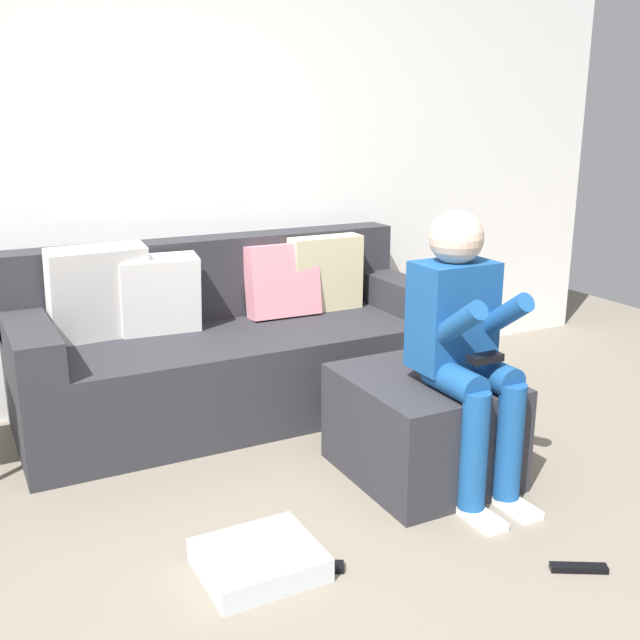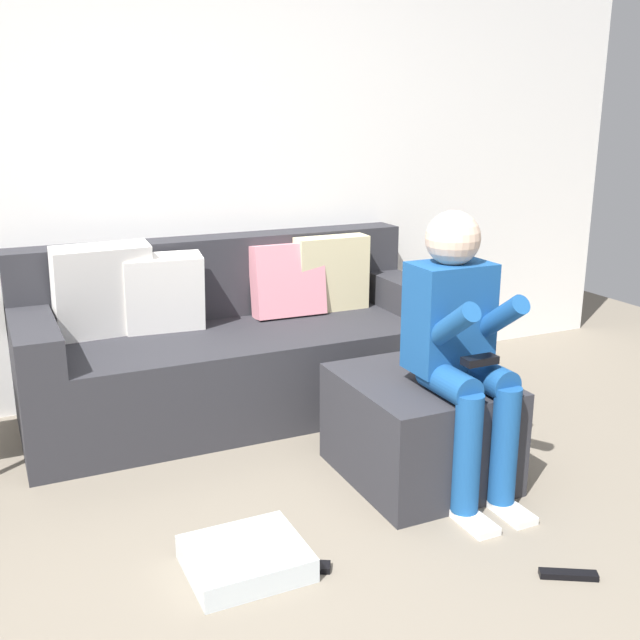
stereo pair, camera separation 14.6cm
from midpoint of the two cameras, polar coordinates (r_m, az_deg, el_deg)
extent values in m
plane|color=slate|center=(2.50, 5.56, -22.00)|extent=(7.62, 7.62, 0.00)
cube|color=white|center=(4.08, -10.36, 11.57)|extent=(5.86, 0.10, 2.49)
cube|color=#2D2D33|center=(3.89, -5.17, -3.87)|extent=(2.15, 0.85, 0.45)
cube|color=#2D2D33|center=(4.07, -6.88, 3.37)|extent=(2.15, 0.20, 0.43)
cube|color=#2D2D33|center=(3.61, -20.03, -1.18)|extent=(0.20, 0.85, 0.17)
cube|color=#2D2D33|center=(4.21, 7.31, 2.01)|extent=(0.20, 0.85, 0.17)
cube|color=white|center=(3.75, -15.22, 2.11)|extent=(0.47, 0.23, 0.48)
cube|color=white|center=(3.81, -10.81, 2.02)|extent=(0.40, 0.24, 0.40)
cube|color=beige|center=(4.14, 1.89, 3.57)|extent=(0.41, 0.13, 0.41)
cube|color=pink|center=(4.03, -1.44, 3.07)|extent=(0.39, 0.19, 0.40)
cube|color=#2D2D33|center=(3.25, 8.87, -8.12)|extent=(0.61, 0.70, 0.45)
cube|color=#194C8C|center=(3.05, 11.20, 0.25)|extent=(0.32, 0.21, 0.44)
sphere|color=beige|center=(2.98, 11.52, 6.13)|extent=(0.22, 0.22, 0.22)
cylinder|color=#194C8C|center=(2.95, 11.21, -4.71)|extent=(0.13, 0.29, 0.13)
cylinder|color=#194C8C|center=(2.94, 12.60, -9.95)|extent=(0.11, 0.11, 0.48)
cube|color=white|center=(3.02, 13.02, -14.74)|extent=(0.10, 0.22, 0.03)
cylinder|color=#194C8C|center=(2.88, 10.94, -0.80)|extent=(0.08, 0.37, 0.29)
cylinder|color=#194C8C|center=(3.06, 13.88, -4.18)|extent=(0.13, 0.29, 0.13)
cylinder|color=#194C8C|center=(3.04, 15.27, -9.23)|extent=(0.11, 0.11, 0.48)
cube|color=white|center=(3.12, 15.65, -13.88)|extent=(0.10, 0.22, 0.03)
cylinder|color=#194C8C|center=(3.01, 14.44, -0.18)|extent=(0.08, 0.36, 0.29)
cube|color=black|center=(2.92, 13.53, -3.03)|extent=(0.14, 0.06, 0.03)
cube|color=silver|center=(2.69, -4.09, -17.73)|extent=(0.40, 0.35, 0.09)
cube|color=black|center=(2.82, 19.94, -17.85)|extent=(0.19, 0.13, 0.02)
cube|color=black|center=(2.70, 0.71, -18.34)|extent=(0.16, 0.12, 0.02)
camera|label=1|loc=(0.07, -88.78, 0.34)|focal=41.86mm
camera|label=2|loc=(0.07, 91.22, -0.34)|focal=41.86mm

